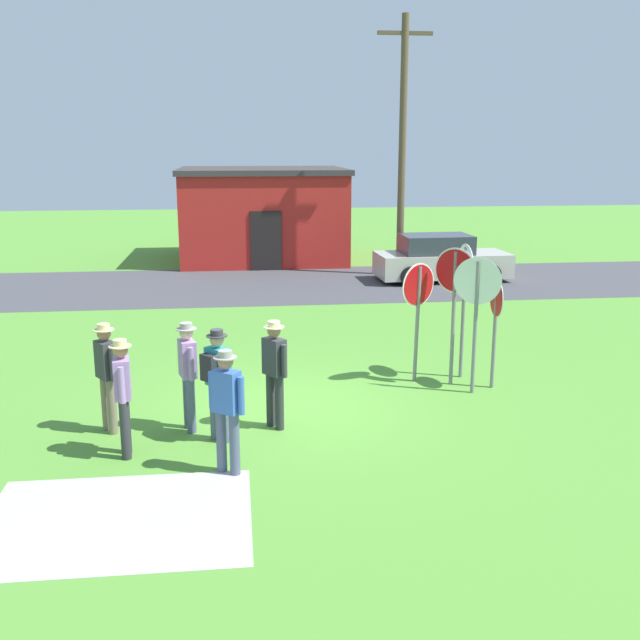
# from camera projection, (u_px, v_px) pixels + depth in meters

# --- Properties ---
(ground_plane) EXTENTS (80.00, 80.00, 0.00)m
(ground_plane) POSITION_uv_depth(u_px,v_px,m) (289.00, 410.00, 12.37)
(ground_plane) COLOR #518E33
(street_asphalt) EXTENTS (60.00, 6.40, 0.01)m
(street_asphalt) POSITION_uv_depth(u_px,v_px,m) (263.00, 285.00, 23.42)
(street_asphalt) COLOR #424247
(street_asphalt) RESTS_ON ground
(concrete_path) EXTENTS (3.20, 2.40, 0.01)m
(concrete_path) POSITION_uv_depth(u_px,v_px,m) (117.00, 520.00, 8.77)
(concrete_path) COLOR #ADAAA3
(concrete_path) RESTS_ON ground
(building_background) EXTENTS (6.28, 5.67, 3.50)m
(building_background) POSITION_uv_depth(u_px,v_px,m) (263.00, 214.00, 28.36)
(building_background) COLOR #B2231E
(building_background) RESTS_ON ground
(utility_pole) EXTENTS (1.80, 0.24, 8.44)m
(utility_pole) POSITION_uv_depth(u_px,v_px,m) (402.00, 143.00, 24.21)
(utility_pole) COLOR brown
(utility_pole) RESTS_ON ground
(parked_car_on_street) EXTENTS (4.37, 2.16, 1.51)m
(parked_car_on_street) POSITION_uv_depth(u_px,v_px,m) (441.00, 260.00, 24.04)
(parked_car_on_street) COLOR #B7B2A3
(parked_car_on_street) RESTS_ON ground
(stop_sign_nearest) EXTENTS (0.07, 0.70, 2.03)m
(stop_sign_nearest) POSITION_uv_depth(u_px,v_px,m) (495.00, 315.00, 13.23)
(stop_sign_nearest) COLOR slate
(stop_sign_nearest) RESTS_ON ground
(stop_sign_leaning_right) EXTENTS (0.71, 0.46, 2.27)m
(stop_sign_leaning_right) POSITION_uv_depth(u_px,v_px,m) (418.00, 301.00, 13.55)
(stop_sign_leaning_right) COLOR slate
(stop_sign_leaning_right) RESTS_ON ground
(stop_sign_far_back) EXTENTS (0.08, 0.77, 2.58)m
(stop_sign_far_back) POSITION_uv_depth(u_px,v_px,m) (465.00, 287.00, 13.75)
(stop_sign_far_back) COLOR slate
(stop_sign_far_back) RESTS_ON ground
(stop_sign_tallest) EXTENTS (0.60, 0.60, 2.57)m
(stop_sign_tallest) POSITION_uv_depth(u_px,v_px,m) (454.00, 291.00, 13.32)
(stop_sign_tallest) COLOR slate
(stop_sign_tallest) RESTS_ON ground
(stop_sign_center_cluster) EXTENTS (0.76, 0.37, 2.48)m
(stop_sign_center_cluster) POSITION_uv_depth(u_px,v_px,m) (477.00, 300.00, 12.87)
(stop_sign_center_cluster) COLOR slate
(stop_sign_center_cluster) RESTS_ON ground
(person_in_teal) EXTENTS (0.48, 0.39, 1.74)m
(person_in_teal) POSITION_uv_depth(u_px,v_px,m) (227.00, 405.00, 9.81)
(person_in_teal) COLOR #4C5670
(person_in_teal) RESTS_ON ground
(person_near_signs) EXTENTS (0.47, 0.48, 1.74)m
(person_near_signs) POSITION_uv_depth(u_px,v_px,m) (217.00, 377.00, 10.88)
(person_near_signs) COLOR #4C5670
(person_near_signs) RESTS_ON ground
(person_in_dark_shirt) EXTENTS (0.39, 0.48, 1.74)m
(person_in_dark_shirt) POSITION_uv_depth(u_px,v_px,m) (274.00, 368.00, 11.41)
(person_in_dark_shirt) COLOR #2D2D33
(person_in_dark_shirt) RESTS_ON ground
(person_holding_notes) EXTENTS (0.32, 0.57, 1.74)m
(person_holding_notes) POSITION_uv_depth(u_px,v_px,m) (123.00, 391.00, 10.35)
(person_holding_notes) COLOR #2D2D33
(person_holding_notes) RESTS_ON ground
(person_with_sunhat) EXTENTS (0.31, 0.55, 1.74)m
(person_with_sunhat) POSITION_uv_depth(u_px,v_px,m) (188.00, 370.00, 11.30)
(person_with_sunhat) COLOR #4C5670
(person_with_sunhat) RESTS_ON ground
(person_in_blue) EXTENTS (0.38, 0.49, 1.74)m
(person_in_blue) POSITION_uv_depth(u_px,v_px,m) (107.00, 371.00, 11.25)
(person_in_blue) COLOR #7A6B56
(person_in_blue) RESTS_ON ground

